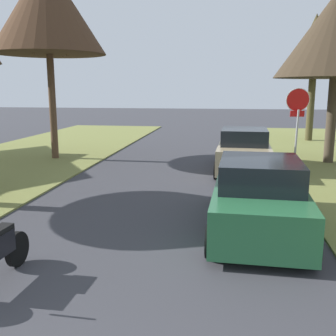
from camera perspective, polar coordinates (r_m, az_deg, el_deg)
stop_sign_far at (r=14.48m, az=18.10°, el=7.63°), size 0.81×0.39×2.96m
street_tree_right_far at (r=24.39m, az=20.35°, el=15.95°), size 2.83×2.83×6.99m
street_tree_left_mid_b at (r=17.89m, az=-17.00°, el=21.23°), size 4.62×4.62×8.02m
parked_sedan_green at (r=8.63m, az=12.89°, el=-4.14°), size 2.06×4.46×1.57m
parked_sedan_tan at (r=14.85m, az=10.83°, el=2.37°), size 2.06×4.46×1.57m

